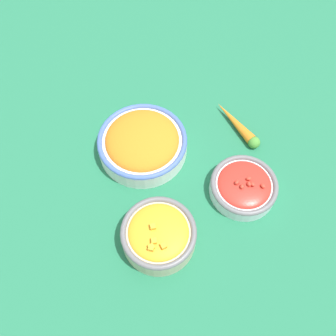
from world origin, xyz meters
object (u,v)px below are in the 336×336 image
Objects in this scene: bowl_squash at (159,235)px; loose_carrot at (238,126)px; bowl_cherry_tomatoes at (244,186)px; bowl_carrots at (142,143)px.

bowl_squash is 1.01× the size of loose_carrot.
bowl_squash reaches higher than bowl_cherry_tomatoes.
bowl_squash is 0.74× the size of bowl_carrots.
bowl_cherry_tomatoes is 0.25m from bowl_carrots.
bowl_cherry_tomatoes is at bearing -41.19° from bowl_carrots.
bowl_cherry_tomatoes reaches higher than loose_carrot.
loose_carrot is (0.05, 0.16, -0.01)m from bowl_cherry_tomatoes.
bowl_cherry_tomatoes is 0.71× the size of bowl_carrots.
bowl_carrots is 0.24m from loose_carrot.
bowl_squash is 0.34m from loose_carrot.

